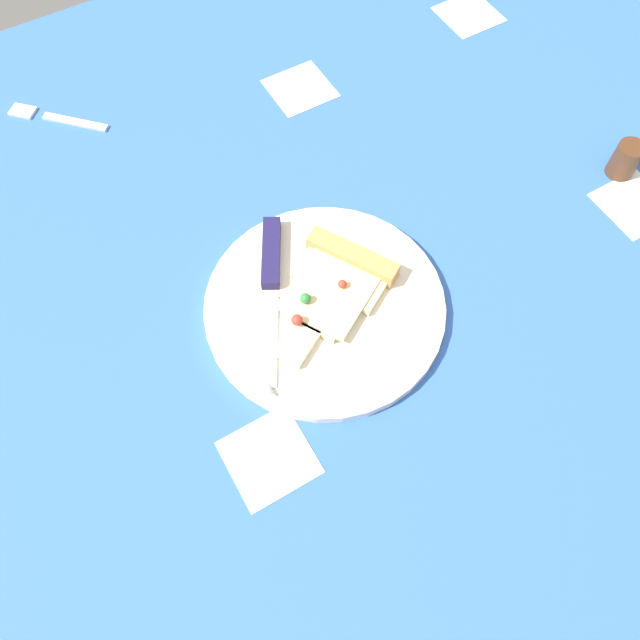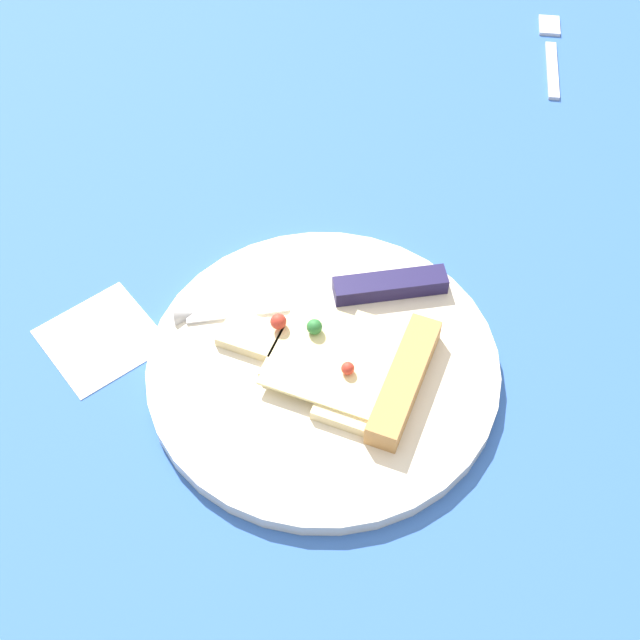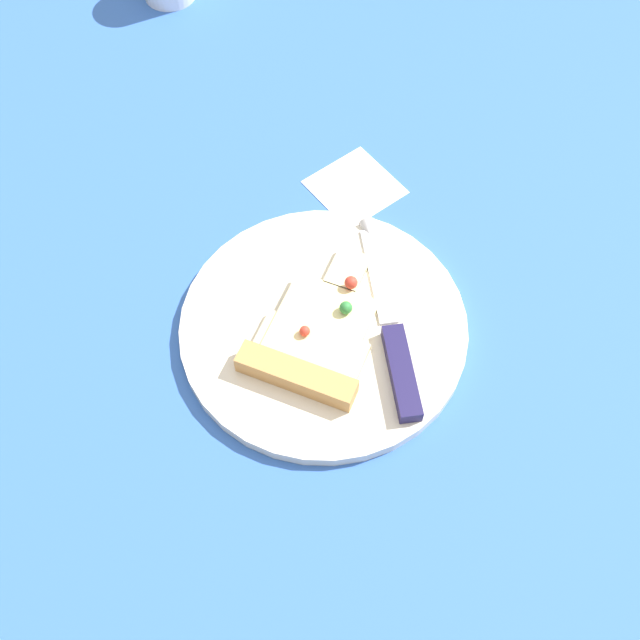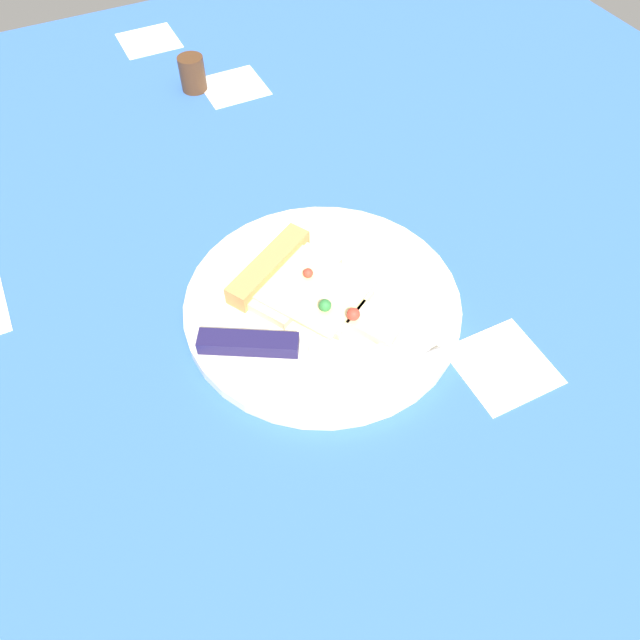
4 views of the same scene
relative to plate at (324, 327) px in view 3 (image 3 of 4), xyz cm
name	(u,v)px [view 3 (image 3 of 4)]	position (x,y,z in cm)	size (l,w,h in cm)	color
ground_plane	(278,350)	(-1.76, -4.69, -2.21)	(145.35, 145.35, 3.00)	#3360B7
plate	(324,327)	(0.00, 0.00, 0.00)	(29.49, 29.49, 1.43)	silver
pizza_slice	(314,340)	(1.30, -2.19, 1.51)	(15.47, 18.97, 2.67)	beige
knife	(392,333)	(5.39, 4.57, 1.32)	(21.91, 13.67, 2.45)	silver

